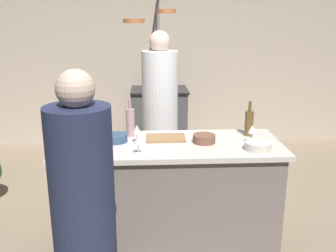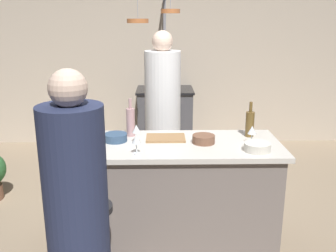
{
  "view_description": "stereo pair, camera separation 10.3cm",
  "coord_description": "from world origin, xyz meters",
  "px_view_note": "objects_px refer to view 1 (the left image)",
  "views": [
    {
      "loc": [
        -0.16,
        -2.87,
        1.87
      ],
      "look_at": [
        0.0,
        0.15,
        1.0
      ],
      "focal_mm": 40.61,
      "sensor_mm": 36.0,
      "label": 1
    },
    {
      "loc": [
        -0.06,
        -2.87,
        1.87
      ],
      "look_at": [
        0.0,
        0.15,
        1.0
      ],
      "focal_mm": 40.61,
      "sensor_mm": 36.0,
      "label": 2
    }
  ],
  "objects_px": {
    "bar_stool_left": "(99,248)",
    "wine_bottle_amber": "(249,123)",
    "wine_bottle_red": "(86,125)",
    "wine_bottle_white": "(88,137)",
    "cutting_board": "(166,138)",
    "pepper_mill": "(75,136)",
    "chef": "(160,122)",
    "mixing_bowl_wooden": "(204,139)",
    "guest_left": "(85,229)",
    "mixing_bowl_ceramic": "(258,146)",
    "wine_glass_near_left_guest": "(252,130)",
    "wine_bottle_rose": "(130,122)",
    "stove_range": "(160,119)",
    "wine_glass_by_chef": "(137,130)",
    "mixing_bowl_blue": "(116,138)",
    "wine_glass_near_right_guest": "(138,140)"
  },
  "relations": [
    {
      "from": "wine_glass_by_chef",
      "to": "cutting_board",
      "type": "bearing_deg",
      "value": 18.77
    },
    {
      "from": "guest_left",
      "to": "mixing_bowl_ceramic",
      "type": "relative_size",
      "value": 8.16
    },
    {
      "from": "stove_range",
      "to": "chef",
      "type": "bearing_deg",
      "value": -91.52
    },
    {
      "from": "pepper_mill",
      "to": "chef",
      "type": "bearing_deg",
      "value": 58.09
    },
    {
      "from": "stove_range",
      "to": "wine_bottle_white",
      "type": "xyz_separation_m",
      "value": [
        -0.61,
        -2.61,
        0.56
      ]
    },
    {
      "from": "chef",
      "to": "mixing_bowl_wooden",
      "type": "relative_size",
      "value": 9.72
    },
    {
      "from": "chef",
      "to": "guest_left",
      "type": "distance_m",
      "value": 2.04
    },
    {
      "from": "wine_bottle_red",
      "to": "wine_glass_near_right_guest",
      "type": "height_order",
      "value": "wine_bottle_red"
    },
    {
      "from": "wine_bottle_white",
      "to": "mixing_bowl_wooden",
      "type": "height_order",
      "value": "wine_bottle_white"
    },
    {
      "from": "bar_stool_left",
      "to": "wine_bottle_red",
      "type": "xyz_separation_m",
      "value": [
        -0.17,
        0.79,
        0.64
      ]
    },
    {
      "from": "bar_stool_left",
      "to": "pepper_mill",
      "type": "xyz_separation_m",
      "value": [
        -0.2,
        0.51,
        0.63
      ]
    },
    {
      "from": "guest_left",
      "to": "mixing_bowl_ceramic",
      "type": "height_order",
      "value": "guest_left"
    },
    {
      "from": "bar_stool_left",
      "to": "wine_bottle_rose",
      "type": "distance_m",
      "value": 1.07
    },
    {
      "from": "cutting_board",
      "to": "wine_bottle_white",
      "type": "relative_size",
      "value": 1.11
    },
    {
      "from": "wine_bottle_red",
      "to": "mixing_bowl_blue",
      "type": "height_order",
      "value": "wine_bottle_red"
    },
    {
      "from": "guest_left",
      "to": "wine_glass_near_right_guest",
      "type": "bearing_deg",
      "value": 70.07
    },
    {
      "from": "wine_bottle_red",
      "to": "mixing_bowl_wooden",
      "type": "height_order",
      "value": "wine_bottle_red"
    },
    {
      "from": "guest_left",
      "to": "cutting_board",
      "type": "distance_m",
      "value": 1.23
    },
    {
      "from": "cutting_board",
      "to": "wine_bottle_white",
      "type": "xyz_separation_m",
      "value": [
        -0.59,
        -0.27,
        0.1
      ]
    },
    {
      "from": "cutting_board",
      "to": "wine_glass_by_chef",
      "type": "height_order",
      "value": "wine_glass_by_chef"
    },
    {
      "from": "pepper_mill",
      "to": "mixing_bowl_wooden",
      "type": "bearing_deg",
      "value": 6.57
    },
    {
      "from": "wine_glass_near_left_guest",
      "to": "wine_glass_near_right_guest",
      "type": "bearing_deg",
      "value": -166.51
    },
    {
      "from": "cutting_board",
      "to": "wine_glass_near_right_guest",
      "type": "height_order",
      "value": "wine_glass_near_right_guest"
    },
    {
      "from": "wine_glass_by_chef",
      "to": "mixing_bowl_blue",
      "type": "xyz_separation_m",
      "value": [
        -0.17,
        0.03,
        -0.07
      ]
    },
    {
      "from": "bar_stool_left",
      "to": "mixing_bowl_blue",
      "type": "relative_size",
      "value": 3.64
    },
    {
      "from": "wine_bottle_white",
      "to": "wine_glass_near_right_guest",
      "type": "height_order",
      "value": "wine_bottle_white"
    },
    {
      "from": "chef",
      "to": "cutting_board",
      "type": "height_order",
      "value": "chef"
    },
    {
      "from": "wine_glass_near_left_guest",
      "to": "mixing_bowl_blue",
      "type": "bearing_deg",
      "value": 175.64
    },
    {
      "from": "pepper_mill",
      "to": "wine_glass_by_chef",
      "type": "relative_size",
      "value": 1.44
    },
    {
      "from": "wine_bottle_red",
      "to": "wine_glass_near_left_guest",
      "type": "bearing_deg",
      "value": -8.29
    },
    {
      "from": "wine_bottle_red",
      "to": "wine_bottle_white",
      "type": "bearing_deg",
      "value": -77.95
    },
    {
      "from": "wine_bottle_rose",
      "to": "mixing_bowl_ceramic",
      "type": "bearing_deg",
      "value": -22.33
    },
    {
      "from": "cutting_board",
      "to": "wine_bottle_red",
      "type": "relative_size",
      "value": 1.06
    },
    {
      "from": "stove_range",
      "to": "cutting_board",
      "type": "relative_size",
      "value": 2.78
    },
    {
      "from": "wine_bottle_amber",
      "to": "wine_bottle_rose",
      "type": "bearing_deg",
      "value": 178.21
    },
    {
      "from": "cutting_board",
      "to": "wine_bottle_amber",
      "type": "height_order",
      "value": "wine_bottle_amber"
    },
    {
      "from": "wine_bottle_amber",
      "to": "stove_range",
      "type": "bearing_deg",
      "value": 106.77
    },
    {
      "from": "mixing_bowl_blue",
      "to": "stove_range",
      "type": "bearing_deg",
      "value": 79.87
    },
    {
      "from": "wine_bottle_white",
      "to": "chef",
      "type": "bearing_deg",
      "value": 63.18
    },
    {
      "from": "cutting_board",
      "to": "wine_bottle_rose",
      "type": "distance_m",
      "value": 0.33
    },
    {
      "from": "mixing_bowl_blue",
      "to": "wine_bottle_white",
      "type": "bearing_deg",
      "value": -129.9
    },
    {
      "from": "pepper_mill",
      "to": "wine_glass_by_chef",
      "type": "bearing_deg",
      "value": 17.03
    },
    {
      "from": "bar_stool_left",
      "to": "wine_bottle_amber",
      "type": "height_order",
      "value": "wine_bottle_amber"
    },
    {
      "from": "bar_stool_left",
      "to": "wine_bottle_amber",
      "type": "distance_m",
      "value": 1.57
    },
    {
      "from": "wine_bottle_red",
      "to": "chef",
      "type": "bearing_deg",
      "value": 51.19
    },
    {
      "from": "wine_bottle_red",
      "to": "mixing_bowl_ceramic",
      "type": "bearing_deg",
      "value": -15.49
    },
    {
      "from": "guest_left",
      "to": "wine_bottle_rose",
      "type": "xyz_separation_m",
      "value": [
        0.21,
        1.21,
        0.27
      ]
    },
    {
      "from": "guest_left",
      "to": "wine_bottle_red",
      "type": "relative_size",
      "value": 5.41
    },
    {
      "from": "chef",
      "to": "wine_bottle_white",
      "type": "height_order",
      "value": "chef"
    },
    {
      "from": "stove_range",
      "to": "wine_glass_by_chef",
      "type": "relative_size",
      "value": 6.1
    }
  ]
}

